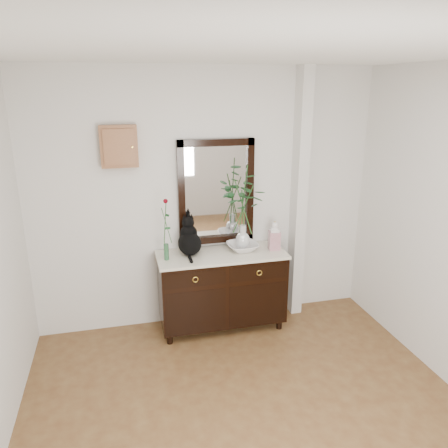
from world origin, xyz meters
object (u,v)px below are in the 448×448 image
object	(u,v)px
lotus_bowl	(243,247)
ginger_jar	(274,235)
sideboard	(222,287)
cat	(189,236)

from	to	relation	value
lotus_bowl	ginger_jar	bearing A→B (deg)	-7.69
lotus_bowl	ginger_jar	distance (m)	0.35
sideboard	lotus_bowl	world-z (taller)	lotus_bowl
cat	ginger_jar	size ratio (longest dim) A/B	1.24
lotus_bowl	ginger_jar	world-z (taller)	ginger_jar
cat	lotus_bowl	xyz separation A→B (m)	(0.55, -0.03, -0.15)
sideboard	lotus_bowl	bearing A→B (deg)	8.39
cat	ginger_jar	world-z (taller)	cat
sideboard	ginger_jar	bearing A→B (deg)	-1.05
cat	ginger_jar	xyz separation A→B (m)	(0.89, -0.08, -0.04)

